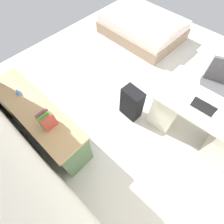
# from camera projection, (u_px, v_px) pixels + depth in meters

# --- Properties ---
(ground_plane) EXTENTS (5.67, 5.67, 0.00)m
(ground_plane) POSITION_uv_depth(u_px,v_px,m) (143.00, 87.00, 3.59)
(ground_plane) COLOR beige
(wall_back) EXTENTS (4.55, 0.10, 2.84)m
(wall_back) POSITION_uv_depth(u_px,v_px,m) (1.00, 128.00, 1.48)
(wall_back) COLOR white
(wall_back) RESTS_ON ground_plane
(desk) EXTENTS (1.47, 0.72, 0.74)m
(desk) POSITION_uv_depth(u_px,v_px,m) (197.00, 121.00, 2.70)
(desk) COLOR silver
(desk) RESTS_ON ground_plane
(office_chair) EXTENTS (0.60, 0.60, 0.94)m
(office_chair) POSITION_uv_depth(u_px,v_px,m) (213.00, 89.00, 3.02)
(office_chair) COLOR black
(office_chair) RESTS_ON ground_plane
(credenza) EXTENTS (1.80, 0.48, 0.77)m
(credenza) POSITION_uv_depth(u_px,v_px,m) (42.00, 121.00, 2.70)
(credenza) COLOR #4C6B47
(credenza) RESTS_ON ground_plane
(bed) EXTENTS (1.93, 1.45, 0.58)m
(bed) POSITION_uv_depth(u_px,v_px,m) (143.00, 27.00, 4.34)
(bed) COLOR gray
(bed) RESTS_ON ground_plane
(suitcase_black) EXTENTS (0.37, 0.24, 0.63)m
(suitcase_black) POSITION_uv_depth(u_px,v_px,m) (132.00, 103.00, 2.98)
(suitcase_black) COLOR black
(suitcase_black) RESTS_ON ground_plane
(laptop) EXTENTS (0.32, 0.23, 0.21)m
(laptop) POSITION_uv_depth(u_px,v_px,m) (203.00, 106.00, 2.36)
(laptop) COLOR #B7B7BC
(laptop) RESTS_ON desk
(computer_mouse) EXTENTS (0.06, 0.10, 0.03)m
(computer_mouse) POSITION_uv_depth(u_px,v_px,m) (186.00, 96.00, 2.50)
(computer_mouse) COLOR white
(computer_mouse) RESTS_ON desk
(book_row) EXTENTS (0.15, 0.17, 0.24)m
(book_row) POSITION_uv_depth(u_px,v_px,m) (47.00, 120.00, 2.14)
(book_row) COLOR #B44236
(book_row) RESTS_ON credenza
(figurine_small) EXTENTS (0.08, 0.08, 0.11)m
(figurine_small) POSITION_uv_depth(u_px,v_px,m) (17.00, 91.00, 2.46)
(figurine_small) COLOR #4C7FBF
(figurine_small) RESTS_ON credenza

